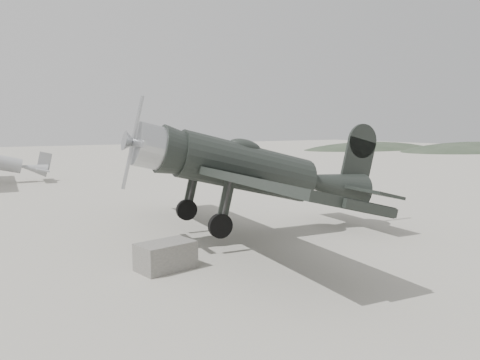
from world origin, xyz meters
name	(u,v)px	position (x,y,z in m)	size (l,w,h in m)	color
ground	(261,230)	(0.00, 0.00, 0.00)	(160.00, 160.00, 0.00)	#B0AA9C
hill_east_north	(474,150)	(60.00, 28.00, 0.00)	(36.00, 18.00, 6.00)	#2D3A2A
hill_northeast	(371,149)	(50.00, 40.00, 0.00)	(32.00, 16.00, 5.20)	#2D3A2A
lowwing_monoplane	(257,171)	(-0.72, -0.75, 2.33)	(9.77, 13.68, 4.40)	black
equipment_block	(166,256)	(-5.02, -2.62, 0.38)	(1.51, 0.95, 0.76)	#605E59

